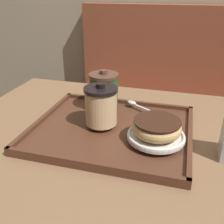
% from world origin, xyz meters
% --- Properties ---
extents(booth_bench, '(1.33, 0.44, 1.00)m').
position_xyz_m(booth_bench, '(0.21, 0.87, 0.32)').
color(booth_bench, brown).
rests_on(booth_bench, ground_plane).
extents(cafe_table, '(0.95, 0.79, 0.71)m').
position_xyz_m(cafe_table, '(0.00, 0.00, 0.55)').
color(cafe_table, '#846042').
rests_on(cafe_table, ground_plane).
extents(serving_tray, '(0.45, 0.38, 0.02)m').
position_xyz_m(serving_tray, '(0.01, 0.02, 0.72)').
color(serving_tray, '#512D1E').
rests_on(serving_tray, cafe_table).
extents(coffee_cup_front, '(0.09, 0.09, 0.12)m').
position_xyz_m(coffee_cup_front, '(-0.03, 0.02, 0.79)').
color(coffee_cup_front, '#E0B784').
rests_on(coffee_cup_front, serving_tray).
extents(coffee_cup_rear, '(0.10, 0.10, 0.12)m').
position_xyz_m(coffee_cup_rear, '(-0.05, 0.14, 0.79)').
color(coffee_cup_rear, '#235638').
rests_on(coffee_cup_rear, serving_tray).
extents(plate_with_chocolate_donut, '(0.15, 0.15, 0.01)m').
position_xyz_m(plate_with_chocolate_donut, '(0.14, -0.02, 0.74)').
color(plate_with_chocolate_donut, white).
rests_on(plate_with_chocolate_donut, serving_tray).
extents(donut_chocolate_glazed, '(0.13, 0.13, 0.04)m').
position_xyz_m(donut_chocolate_glazed, '(0.14, -0.02, 0.77)').
color(donut_chocolate_glazed, '#DBB270').
rests_on(donut_chocolate_glazed, plate_with_chocolate_donut).
extents(spoon, '(0.15, 0.10, 0.01)m').
position_xyz_m(spoon, '(0.05, 0.16, 0.74)').
color(spoon, silver).
rests_on(spoon, serving_tray).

